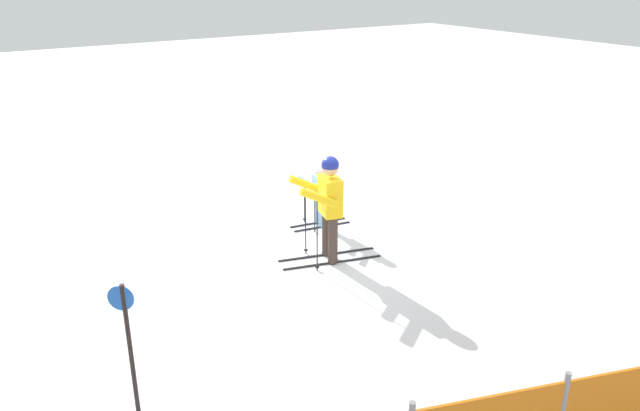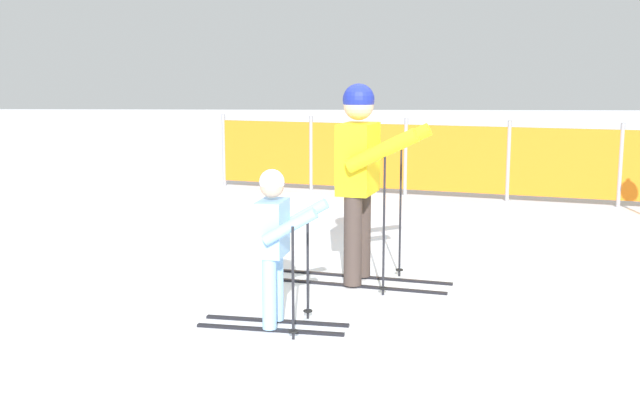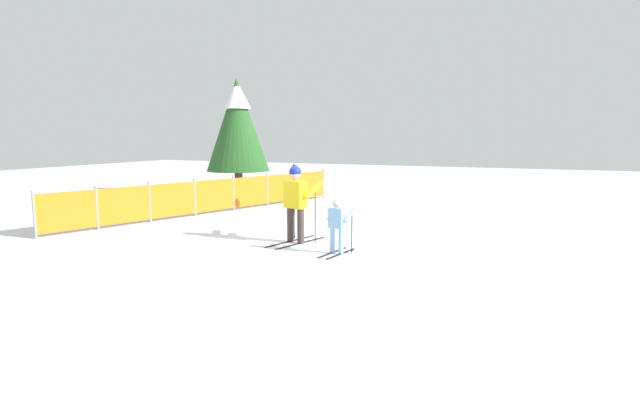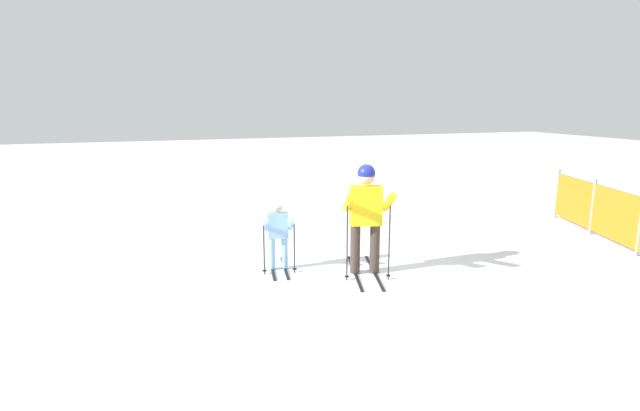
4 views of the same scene
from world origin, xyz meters
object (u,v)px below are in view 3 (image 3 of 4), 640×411
at_px(skier_child, 337,221).
at_px(conifer_far, 237,123).
at_px(trail_marker, 294,183).
at_px(safety_fence, 215,195).
at_px(skier_adult, 296,197).

relative_size(skier_child, conifer_far, 0.25).
bearing_deg(skier_child, trail_marker, 45.24).
bearing_deg(safety_fence, skier_adult, -123.96).
height_order(skier_adult, conifer_far, conifer_far).
distance_m(skier_child, trail_marker, 5.53).
distance_m(skier_adult, conifer_far, 9.92).
bearing_deg(skier_adult, skier_child, -101.53).
bearing_deg(trail_marker, skier_adult, -152.93).
relative_size(skier_child, trail_marker, 0.75).
height_order(skier_adult, skier_child, skier_adult).
distance_m(safety_fence, conifer_far, 5.46).
relative_size(safety_fence, conifer_far, 2.13).
bearing_deg(conifer_far, skier_adult, -139.55).
height_order(safety_fence, trail_marker, trail_marker).
bearing_deg(safety_fence, conifer_far, 23.84).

